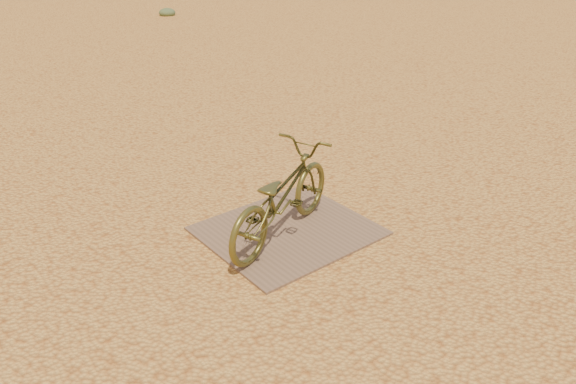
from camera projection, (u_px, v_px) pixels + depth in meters
ground at (362, 237)px, 5.01m from camera, size 120.00×120.00×0.00m
plywood_board at (288, 231)px, 5.08m from camera, size 1.43×1.26×0.02m
bicycle at (281, 196)px, 4.81m from camera, size 1.60×1.02×0.80m
kale_b at (167, 15)px, 15.47m from camera, size 0.45×0.45×0.25m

